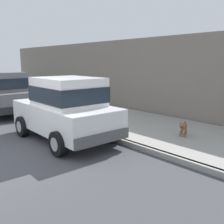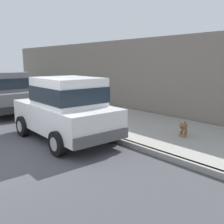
{
  "view_description": "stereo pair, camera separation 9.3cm",
  "coord_description": "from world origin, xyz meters",
  "px_view_note": "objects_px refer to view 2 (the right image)",
  "views": [
    {
      "loc": [
        -1.77,
        -6.02,
        2.33
      ],
      "look_at": [
        3.25,
        -0.4,
        0.85
      ],
      "focal_mm": 41.41,
      "sensor_mm": 36.0,
      "label": 1
    },
    {
      "loc": [
        -1.7,
        -6.08,
        2.33
      ],
      "look_at": [
        3.25,
        -0.4,
        0.85
      ],
      "focal_mm": 41.41,
      "sensor_mm": 36.0,
      "label": 2
    }
  ],
  "objects_px": {
    "dog_brown": "(183,127)",
    "car_white_hatchback": "(66,108)",
    "car_grey_hatchback": "(4,92)",
    "fire_hydrant": "(83,112)"
  },
  "relations": [
    {
      "from": "car_grey_hatchback",
      "to": "fire_hydrant",
      "type": "height_order",
      "value": "car_grey_hatchback"
    },
    {
      "from": "car_white_hatchback",
      "to": "dog_brown",
      "type": "relative_size",
      "value": 5.41
    },
    {
      "from": "car_white_hatchback",
      "to": "fire_hydrant",
      "type": "relative_size",
      "value": 5.29
    },
    {
      "from": "car_grey_hatchback",
      "to": "dog_brown",
      "type": "distance_m",
      "value": 8.0
    },
    {
      "from": "car_white_hatchback",
      "to": "dog_brown",
      "type": "xyz_separation_m",
      "value": [
        2.54,
        -2.38,
        -0.55
      ]
    },
    {
      "from": "car_grey_hatchback",
      "to": "car_white_hatchback",
      "type": "bearing_deg",
      "value": -89.49
    },
    {
      "from": "dog_brown",
      "to": "car_white_hatchback",
      "type": "bearing_deg",
      "value": 136.77
    },
    {
      "from": "car_white_hatchback",
      "to": "fire_hydrant",
      "type": "xyz_separation_m",
      "value": [
        1.44,
        1.23,
        -0.5
      ]
    },
    {
      "from": "car_white_hatchback",
      "to": "car_grey_hatchback",
      "type": "distance_m",
      "value": 5.17
    },
    {
      "from": "car_grey_hatchback",
      "to": "dog_brown",
      "type": "xyz_separation_m",
      "value": [
        2.58,
        -7.55,
        -0.55
      ]
    }
  ]
}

